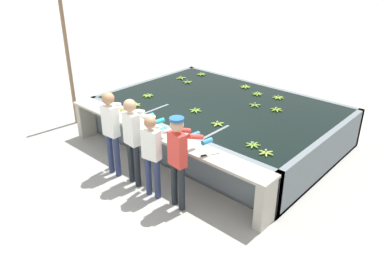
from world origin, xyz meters
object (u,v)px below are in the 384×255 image
Objects in this scene: worker_0 at (112,126)px; banana_bunch_floating_3 at (278,98)px; banana_bunch_floating_1 at (148,96)px; banana_bunch_floating_6 at (201,74)px; banana_bunch_floating_9 at (195,110)px; banana_bunch_floating_0 at (181,78)px; support_post_left at (69,62)px; banana_bunch_floating_10 at (257,94)px; banana_bunch_floating_7 at (188,82)px; banana_bunch_floating_13 at (266,153)px; worker_1 at (133,134)px; banana_bunch_floating_5 at (276,110)px; banana_bunch_floating_11 at (135,105)px; worker_2 at (153,150)px; knife_0 at (207,155)px; worker_3 at (179,154)px; knife_1 at (129,117)px; banana_bunch_floating_8 at (255,105)px; banana_bunch_floating_4 at (218,124)px; banana_bunch_floating_2 at (253,145)px; banana_bunch_floating_12 at (245,87)px.

worker_0 reaches higher than banana_bunch_floating_3.
banana_bunch_floating_1 is 2.18m from banana_bunch_floating_6.
banana_bunch_floating_6 and banana_bunch_floating_9 have the same top height.
support_post_left is at bearing -118.68° from banana_bunch_floating_0.
worker_0 is 6.09× the size of banana_bunch_floating_10.
banana_bunch_floating_0 is at bearing 159.41° from banana_bunch_floating_7.
banana_bunch_floating_9 is (1.83, -1.47, -0.00)m from banana_bunch_floating_0.
banana_bunch_floating_7 and banana_bunch_floating_13 have the same top height.
worker_1 is 3.24m from banana_bunch_floating_5.
banana_bunch_floating_11 is at bearing -83.08° from banana_bunch_floating_7.
banana_bunch_floating_0 is at bearing 126.92° from worker_2.
knife_0 is at bearing -13.81° from banana_bunch_floating_11.
banana_bunch_floating_13 is at bearing 51.77° from worker_3.
banana_bunch_floating_8 is at bearing 55.11° from knife_1.
banana_bunch_floating_6 is at bearing 74.24° from banana_bunch_floating_0.
worker_1 is at bearing -94.61° from banana_bunch_floating_10.
knife_1 is (-1.61, -0.94, -0.01)m from banana_bunch_floating_4.
worker_1 is 0.53× the size of support_post_left.
banana_bunch_floating_6 is (-2.31, 3.95, -0.02)m from worker_2.
worker_0 is at bearing -56.92° from banana_bunch_floating_11.
banana_bunch_floating_2 is 1.81m from banana_bunch_floating_5.
banana_bunch_floating_3 and banana_bunch_floating_13 have the same top height.
banana_bunch_floating_2 is 2.70m from banana_bunch_floating_10.
banana_bunch_floating_1 is at bearing -76.63° from banana_bunch_floating_0.
banana_bunch_floating_13 is at bearing 4.40° from support_post_left.
banana_bunch_floating_8 is at bearing 87.78° from worker_2.
worker_2 is 4.15m from banana_bunch_floating_0.
knife_1 is (0.65, -2.50, -0.01)m from banana_bunch_floating_7.
banana_bunch_floating_9 is at bearing -42.41° from banana_bunch_floating_7.
worker_2 is 5.51× the size of banana_bunch_floating_5.
banana_bunch_floating_6 is 1.00× the size of banana_bunch_floating_12.
banana_bunch_floating_7 is (-2.26, 1.56, 0.00)m from banana_bunch_floating_4.
banana_bunch_floating_1 is at bearing -122.94° from banana_bunch_floating_12.
worker_1 is at bearing -59.31° from banana_bunch_floating_0.
worker_2 is 0.93× the size of worker_3.
banana_bunch_floating_4 is 2.43m from banana_bunch_floating_12.
banana_bunch_floating_2 is 1.02× the size of banana_bunch_floating_7.
banana_bunch_floating_4 is at bearing -34.70° from banana_bunch_floating_7.
banana_bunch_floating_2 and banana_bunch_floating_7 have the same top height.
banana_bunch_floating_3 is at bearing 86.78° from banana_bunch_floating_4.
banana_bunch_floating_1 and banana_bunch_floating_3 have the same top height.
worker_0 is 6.22× the size of banana_bunch_floating_4.
worker_3 is 2.16m from banana_bunch_floating_9.
support_post_left is (-2.75, 0.83, 0.57)m from worker_0.
banana_bunch_floating_12 is (-1.93, 2.54, 0.00)m from banana_bunch_floating_2.
banana_bunch_floating_4 is at bearing 52.78° from worker_0.
knife_1 is (0.83, -3.27, -0.01)m from banana_bunch_floating_6.
worker_3 reaches higher than banana_bunch_floating_10.
worker_2 reaches higher than banana_bunch_floating_1.
worker_3 reaches higher than banana_bunch_floating_12.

